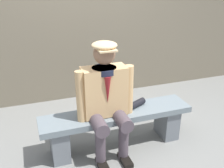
{
  "coord_description": "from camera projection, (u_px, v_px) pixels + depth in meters",
  "views": [
    {
      "loc": [
        0.91,
        2.43,
        1.91
      ],
      "look_at": [
        0.06,
        0.0,
        0.81
      ],
      "focal_mm": 41.82,
      "sensor_mm": 36.0,
      "label": 1
    }
  ],
  "objects": [
    {
      "name": "ground_plane",
      "position": [
        117.0,
        145.0,
        3.14
      ],
      "size": [
        30.0,
        30.0,
        0.0
      ],
      "primitive_type": "plane",
      "color": "slate"
    },
    {
      "name": "bench",
      "position": [
        117.0,
        123.0,
        3.02
      ],
      "size": [
        1.75,
        0.37,
        0.46
      ],
      "color": "slate",
      "rests_on": "ground"
    },
    {
      "name": "seated_man",
      "position": [
        106.0,
        96.0,
        2.77
      ],
      "size": [
        0.64,
        0.57,
        1.29
      ],
      "color": "tan",
      "rests_on": "ground"
    },
    {
      "name": "rolled_magazine",
      "position": [
        136.0,
        104.0,
        3.05
      ],
      "size": [
        0.27,
        0.18,
        0.08
      ],
      "primitive_type": "cylinder",
      "rotation": [
        0.0,
        1.57,
        0.44
      ],
      "color": "black",
      "rests_on": "bench"
    },
    {
      "name": "stadium_wall",
      "position": [
        83.0,
        45.0,
        4.18
      ],
      "size": [
        12.0,
        0.24,
        1.67
      ],
      "primitive_type": "cube",
      "color": "#706754",
      "rests_on": "ground"
    }
  ]
}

